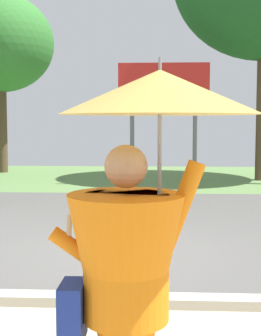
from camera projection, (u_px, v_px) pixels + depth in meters
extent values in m
cube|color=#565451|center=(118.00, 227.00, 9.05)|extent=(40.00, 8.00, 0.10)
cube|color=#62864A|center=(137.00, 178.00, 17.00)|extent=(40.00, 8.00, 0.10)
cube|color=#B2AD9E|center=(86.00, 299.00, 5.06)|extent=(40.00, 0.24, 0.10)
cone|color=orange|center=(126.00, 333.00, 2.62)|extent=(0.60, 0.60, 1.45)
cylinder|color=orange|center=(126.00, 257.00, 2.59)|extent=(0.44, 0.44, 0.65)
sphere|color=tan|center=(126.00, 166.00, 2.54)|extent=(0.22, 0.22, 0.22)
cylinder|color=orange|center=(182.00, 204.00, 2.55)|extent=(0.24, 0.09, 0.45)
cylinder|color=orange|center=(76.00, 249.00, 2.62)|extent=(0.29, 0.08, 0.24)
cylinder|color=gray|center=(160.00, 160.00, 2.53)|extent=(0.02, 0.02, 0.75)
cone|color=gold|center=(160.00, 92.00, 2.50)|extent=(1.01, 1.01, 0.22)
cylinder|color=gray|center=(160.00, 67.00, 2.49)|extent=(0.02, 0.02, 0.10)
cube|color=beige|center=(69.00, 229.00, 2.64)|extent=(0.02, 0.11, 0.16)
cube|color=navy|center=(72.00, 312.00, 2.58)|extent=(0.12, 0.24, 0.30)
cylinder|color=slate|center=(132.00, 147.00, 14.64)|extent=(0.12, 0.12, 2.20)
cylinder|color=slate|center=(195.00, 147.00, 14.54)|extent=(0.12, 0.12, 2.20)
cube|color=red|center=(164.00, 88.00, 14.44)|extent=(2.60, 0.10, 1.40)
cylinder|color=brown|center=(2.00, 125.00, 18.37)|extent=(0.36, 0.36, 3.42)
ellipsoid|color=#387F33|center=(0.00, 43.00, 18.11)|extent=(3.82, 3.82, 3.47)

